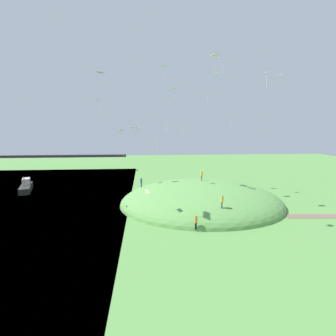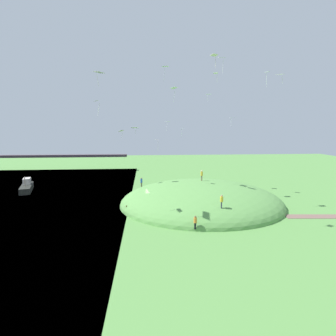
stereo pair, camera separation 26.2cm
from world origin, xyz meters
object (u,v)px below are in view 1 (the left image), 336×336
person_with_child (141,181)px  kite_0 (216,74)px  kite_6 (97,102)px  kite_10 (100,73)px  person_on_hilltop (196,221)px  kite_1 (222,59)px  person_near_shore (202,174)px  kite_15 (215,56)px  kite_14 (167,122)px  kite_12 (208,95)px  kite_9 (165,67)px  mooring_post (127,209)px  kite_3 (232,118)px  kite_8 (267,74)px  kite_7 (135,128)px  person_walking_path (222,200)px  kite_4 (157,141)px  kite_11 (280,75)px  boat_on_lake (26,187)px  kite_5 (182,129)px  kite_2 (174,89)px  kite_13 (121,131)px

person_with_child → kite_0: bearing=-20.3°
kite_6 → kite_10: size_ratio=1.14×
person_on_hilltop → kite_1: 23.32m
person_near_shore → kite_15: bearing=-23.7°
kite_14 → kite_12: bearing=50.6°
kite_9 → mooring_post: size_ratio=1.81×
kite_6 → kite_9: 13.00m
kite_3 → kite_8: 11.92m
kite_0 → kite_15: bearing=-105.0°
kite_8 → kite_15: kite_15 is taller
kite_7 → person_walking_path: bearing=-48.3°
kite_4 → kite_14: size_ratio=1.48×
kite_9 → kite_3: bearing=20.7°
kite_11 → boat_on_lake: bearing=155.3°
person_with_child → kite_5: kite_5 is taller
kite_2 → kite_4: (-2.00, 11.80, -8.34)m
kite_13 → kite_15: bearing=-51.3°
kite_2 → kite_8: size_ratio=1.13×
kite_14 → person_on_hilltop: bearing=-78.6°
kite_0 → kite_14: kite_0 is taller
person_near_shore → kite_0: size_ratio=1.08×
kite_11 → kite_6: bearing=-176.0°
kite_4 → mooring_post: kite_4 is taller
kite_12 → kite_7: bearing=-151.3°
kite_3 → kite_8: (0.80, -10.72, 5.15)m
person_with_child → kite_9: size_ratio=0.86×
kite_1 → kite_14: kite_1 is taller
kite_6 → mooring_post: bearing=56.9°
kite_6 → kite_13: bearing=82.7°
kite_1 → kite_13: 19.28m
person_on_hilltop → person_near_shore: bearing=76.0°
person_near_shore → kite_1: 17.80m
kite_6 → kite_7: size_ratio=1.40×
kite_15 → kite_14: bearing=113.8°
kite_0 → kite_8: 14.43m
kite_5 → kite_6: kite_6 is taller
kite_1 → kite_9: kite_1 is taller
kite_10 → kite_12: bearing=49.9°
kite_9 → kite_10: (-8.01, -9.14, -2.65)m
kite_6 → person_walking_path: bearing=-3.9°
kite_6 → kite_14: (8.99, 8.33, -2.10)m
kite_9 → kite_5: bearing=65.1°
boat_on_lake → kite_6: (17.27, -20.15, 14.14)m
kite_1 → kite_5: (-4.44, 8.93, -9.97)m
person_walking_path → person_on_hilltop: size_ratio=1.02×
boat_on_lake → person_near_shore: person_near_shore is taller
kite_8 → kite_14: 15.14m
kite_0 → kite_5: bearing=178.5°
boat_on_lake → kite_12: bearing=-108.8°
person_with_child → kite_1: (11.82, -8.09, 19.17)m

